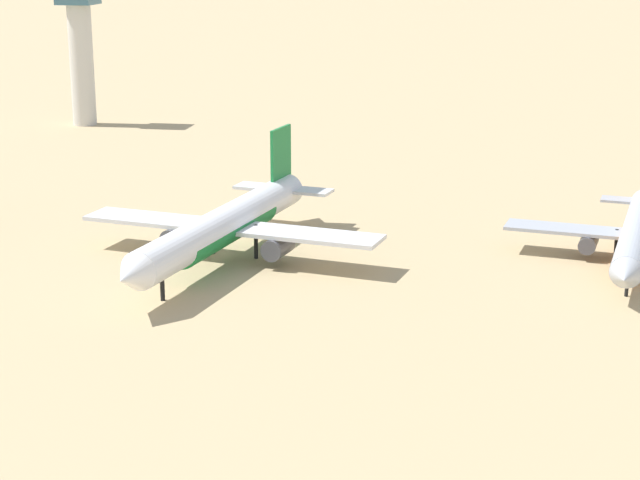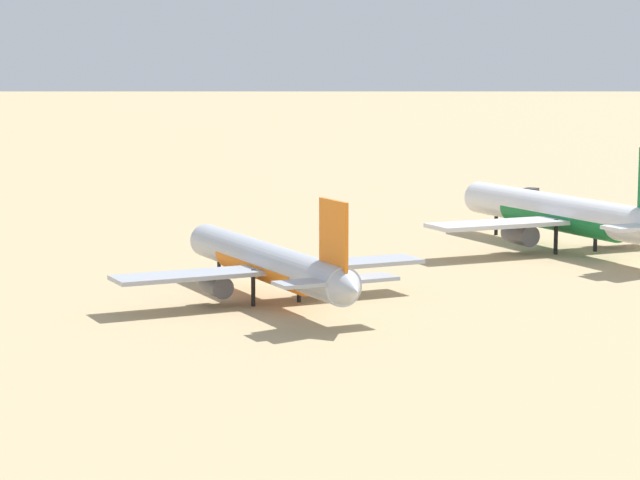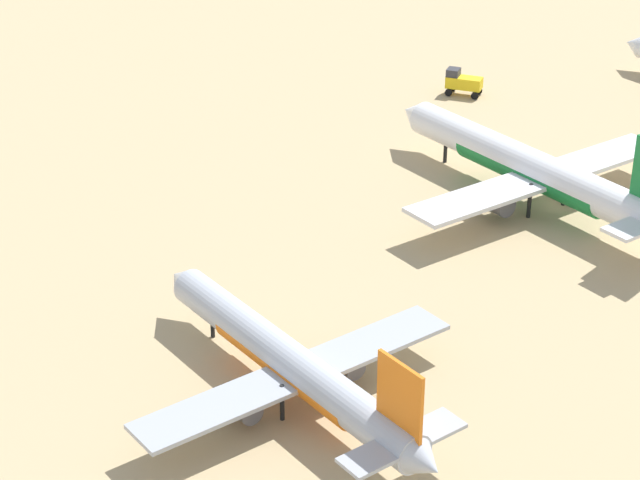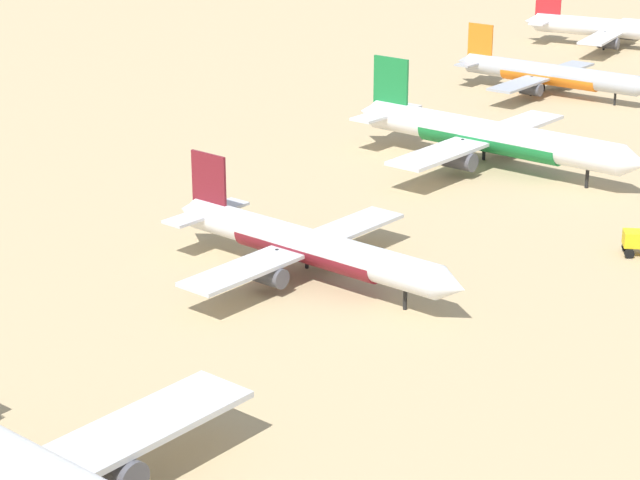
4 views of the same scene
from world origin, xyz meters
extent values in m
plane|color=tan|center=(0.00, 0.00, 0.00)|extent=(1800.00, 1800.00, 0.00)
cylinder|color=#4C4C54|center=(10.03, -92.61, 2.49)|extent=(5.27, 3.54, 2.65)
cylinder|color=silver|center=(1.17, -48.38, 3.89)|extent=(33.39, 9.93, 3.52)
cone|color=silver|center=(18.98, -51.91, 3.89)|extent=(3.58, 3.96, 3.45)
cone|color=silver|center=(-16.45, -44.89, 3.89)|extent=(3.16, 3.61, 3.17)
cube|color=maroon|center=(-13.18, -45.54, 8.01)|extent=(5.06, 1.31, 6.48)
cube|color=silver|center=(-13.73, -45.43, 4.24)|extent=(5.07, 11.48, 0.33)
cube|color=silver|center=(-0.19, -48.11, 3.27)|extent=(10.66, 31.79, 0.42)
cylinder|color=#4C4C54|center=(1.61, -42.81, 2.00)|extent=(4.23, 2.85, 2.13)
cylinder|color=#4C4C54|center=(-0.55, -53.71, 2.00)|extent=(4.23, 2.85, 2.13)
cylinder|color=black|center=(13.60, -50.85, 1.77)|extent=(0.41, 0.41, 3.54)
cylinder|color=black|center=(-0.63, -45.57, 1.77)|extent=(0.41, 0.41, 3.54)
cylinder|color=black|center=(-1.57, -50.30, 1.77)|extent=(0.41, 0.41, 3.54)
cylinder|color=maroon|center=(1.17, -48.38, 3.63)|extent=(18.67, 7.02, 3.53)
cylinder|color=white|center=(2.49, 0.90, 4.63)|extent=(39.74, 11.70, 4.19)
cone|color=white|center=(23.68, -3.23, 4.63)|extent=(4.25, 4.70, 4.10)
cone|color=white|center=(-18.50, 4.99, 4.63)|extent=(3.75, 4.29, 3.77)
cube|color=#197A38|center=(-14.60, 4.23, 9.53)|extent=(6.02, 1.54, 7.71)
cube|color=silver|center=(-15.25, 4.36, 5.05)|extent=(5.99, 13.65, 0.40)
cube|color=silver|center=(0.86, 1.22, 3.90)|extent=(12.57, 37.83, 0.50)
cylinder|color=#4C4C54|center=(2.99, 7.54, 2.38)|extent=(5.03, 3.37, 2.53)
cylinder|color=#4C4C54|center=(0.46, -5.44, 2.38)|extent=(5.03, 3.37, 2.53)
cylinder|color=black|center=(17.28, -1.98, 2.10)|extent=(0.48, 0.48, 4.21)
cylinder|color=black|center=(0.33, 4.24, 2.10)|extent=(0.48, 0.48, 4.21)
cylinder|color=black|center=(-0.77, -1.38, 2.10)|extent=(0.48, 0.48, 4.21)
cylinder|color=#197A38|center=(2.49, 0.90, 4.31)|extent=(22.22, 8.29, 4.20)
cylinder|color=#B2B7C1|center=(-4.92, 48.79, 3.83)|extent=(32.95, 8.88, 3.47)
cone|color=#B2B7C1|center=(-22.37, 51.73, 3.83)|extent=(3.04, 3.50, 3.12)
cube|color=orange|center=(-19.13, 51.19, 7.89)|extent=(5.00, 1.15, 6.38)
cube|color=#A4A8B2|center=(-19.67, 51.28, 4.18)|extent=(4.70, 11.28, 0.33)
cube|color=#A4A8B2|center=(-6.27, 49.01, 3.22)|extent=(9.66, 31.33, 0.41)
cylinder|color=#4C4C54|center=(-4.64, 54.29, 1.97)|extent=(4.13, 2.71, 2.10)
cylinder|color=#4C4C54|center=(-6.46, 43.50, 1.97)|extent=(4.13, 2.71, 2.10)
cylinder|color=black|center=(7.38, 46.71, 1.74)|extent=(0.40, 0.40, 3.48)
cylinder|color=black|center=(-6.78, 51.50, 1.74)|extent=(0.40, 0.40, 3.48)
cylinder|color=black|center=(-7.57, 46.83, 1.74)|extent=(0.40, 0.40, 3.48)
cylinder|color=orange|center=(-4.92, 48.79, 3.57)|extent=(18.38, 6.43, 3.47)
cylinder|color=white|center=(-6.13, 98.27, 4.26)|extent=(36.55, 3.96, 3.86)
cone|color=white|center=(-25.82, 98.32, 4.26)|extent=(2.85, 3.48, 3.47)
cube|color=red|center=(-22.16, 98.31, 8.78)|extent=(5.58, 0.37, 7.11)
cube|color=silver|center=(-22.77, 98.31, 4.65)|extent=(3.28, 12.19, 0.37)
cube|color=silver|center=(-7.65, 98.27, 3.59)|extent=(5.17, 34.53, 0.46)
cylinder|color=#4C4C54|center=(-6.82, 104.36, 2.19)|extent=(4.27, 2.35, 2.33)
cylinder|color=#4C4C54|center=(-6.85, 92.18, 2.19)|extent=(4.27, 2.35, 2.33)
cylinder|color=black|center=(-8.66, 100.91, 1.94)|extent=(0.45, 0.45, 3.88)
cylinder|color=black|center=(-8.67, 95.64, 1.94)|extent=(0.45, 0.45, 3.88)
cylinder|color=black|center=(28.44, -23.48, 0.55)|extent=(1.15, 0.74, 1.10)
cylinder|color=black|center=(29.32, -25.60, 0.55)|extent=(1.15, 0.74, 1.10)
camera|label=1|loc=(121.57, 33.13, 37.19)|focal=60.67mm
camera|label=2|loc=(-108.50, 116.26, 22.80)|focal=73.19mm
camera|label=3|loc=(-63.27, 106.70, 57.55)|focal=63.86mm
camera|label=4|loc=(58.82, -150.51, 46.50)|focal=66.63mm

